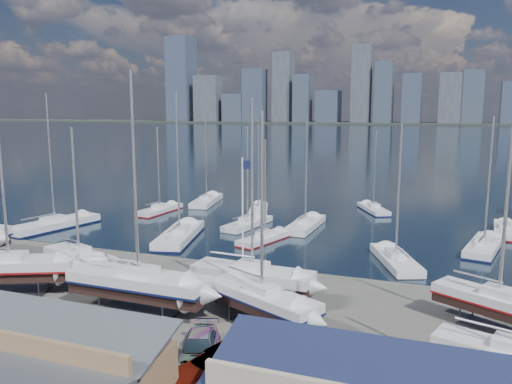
% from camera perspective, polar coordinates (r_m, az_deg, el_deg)
% --- Properties ---
extents(ground, '(1400.00, 1400.00, 0.00)m').
position_cam_1_polar(ground, '(40.68, -7.97, -12.10)').
color(ground, '#605E59').
rests_on(ground, ground).
extents(water, '(1400.00, 600.00, 0.40)m').
position_cam_1_polar(water, '(344.08, 17.36, 6.31)').
color(water, '#19273B').
rests_on(water, ground).
extents(far_shore, '(1400.00, 80.00, 2.20)m').
position_cam_1_polar(far_shore, '(603.71, 18.73, 7.43)').
color(far_shore, '#2D332D').
rests_on(far_shore, ground).
extents(skyline, '(639.14, 43.80, 107.69)m').
position_cam_1_polar(skyline, '(598.10, 18.14, 11.09)').
color(skyline, '#475166').
rests_on(skyline, far_shore).
extents(shed_grey, '(12.60, 8.40, 4.17)m').
position_cam_1_polar(shed_grey, '(28.06, -24.55, -18.28)').
color(shed_grey, '#8C6B4C').
rests_on(shed_grey, ground).
extents(sailboat_cradle_1, '(10.83, 7.08, 16.99)m').
position_cam_1_polar(sailboat_cradle_1, '(45.70, -26.36, -7.78)').
color(sailboat_cradle_1, '#2D2D33').
rests_on(sailboat_cradle_1, ground).
extents(sailboat_cradle_2, '(8.37, 4.72, 13.39)m').
position_cam_1_polar(sailboat_cradle_2, '(47.12, -19.56, -7.07)').
color(sailboat_cradle_2, '#2D2D33').
rests_on(sailboat_cradle_2, ground).
extents(sailboat_cradle_3, '(10.98, 3.20, 17.56)m').
position_cam_1_polar(sailboat_cradle_3, '(38.39, -13.24, -10.15)').
color(sailboat_cradle_3, '#2D2D33').
rests_on(sailboat_cradle_3, ground).
extents(sailboat_cradle_4, '(9.75, 3.23, 15.72)m').
position_cam_1_polar(sailboat_cradle_4, '(39.15, -0.43, -9.65)').
color(sailboat_cradle_4, '#2D2D33').
rests_on(sailboat_cradle_4, ground).
extents(sailboat_cradle_5, '(9.28, 6.17, 14.75)m').
position_cam_1_polar(sailboat_cradle_5, '(34.88, 0.67, -12.16)').
color(sailboat_cradle_5, '#2D2D33').
rests_on(sailboat_cradle_5, ground).
extents(sailboat_cradle_6, '(8.74, 6.25, 14.11)m').
position_cam_1_polar(sailboat_cradle_6, '(37.98, 25.97, -11.36)').
color(sailboat_cradle_6, '#2D2D33').
rests_on(sailboat_cradle_6, ground).
extents(sailboat_cradle_7, '(8.21, 4.57, 13.14)m').
position_cam_1_polar(sailboat_cradle_7, '(30.66, 27.26, -16.51)').
color(sailboat_cradle_7, '#2D2D33').
rests_on(sailboat_cradle_7, ground).
extents(sailboat_moored_0, '(5.77, 12.29, 17.72)m').
position_cam_1_polar(sailboat_moored_0, '(68.27, -22.01, -3.66)').
color(sailboat_moored_0, black).
rests_on(sailboat_moored_0, water).
extents(sailboat_moored_1, '(3.07, 8.94, 13.14)m').
position_cam_1_polar(sailboat_moored_1, '(74.58, -10.94, -2.11)').
color(sailboat_moored_1, black).
rests_on(sailboat_moored_1, water).
extents(sailboat_moored_2, '(4.73, 10.68, 15.60)m').
position_cam_1_polar(sailboat_moored_2, '(80.45, -5.67, -1.15)').
color(sailboat_moored_2, black).
rests_on(sailboat_moored_2, water).
extents(sailboat_moored_3, '(6.01, 12.27, 17.68)m').
position_cam_1_polar(sailboat_moored_3, '(58.60, -8.72, -5.13)').
color(sailboat_moored_3, black).
rests_on(sailboat_moored_3, water).
extents(sailboat_moored_4, '(4.01, 9.18, 13.41)m').
position_cam_1_polar(sailboat_moored_4, '(64.15, -0.97, -3.76)').
color(sailboat_moored_4, black).
rests_on(sailboat_moored_4, water).
extents(sailboat_moored_5, '(5.20, 9.37, 13.50)m').
position_cam_1_polar(sailboat_moored_5, '(72.89, 0.30, -2.20)').
color(sailboat_moored_5, black).
rests_on(sailboat_moored_5, water).
extents(sailboat_moored_6, '(4.64, 8.47, 12.20)m').
position_cam_1_polar(sailboat_moored_6, '(57.19, 1.03, -5.39)').
color(sailboat_moored_6, black).
rests_on(sailboat_moored_6, water).
extents(sailboat_moored_7, '(3.04, 10.06, 15.10)m').
position_cam_1_polar(sailboat_moored_7, '(63.69, 5.67, -3.90)').
color(sailboat_moored_7, black).
rests_on(sailboat_moored_7, water).
extents(sailboat_moored_8, '(5.89, 8.55, 12.55)m').
position_cam_1_polar(sailboat_moored_8, '(75.86, 13.25, -1.99)').
color(sailboat_moored_8, black).
rests_on(sailboat_moored_8, water).
extents(sailboat_moored_9, '(5.98, 9.75, 14.27)m').
position_cam_1_polar(sailboat_moored_9, '(50.78, 15.65, -7.61)').
color(sailboat_moored_9, black).
rests_on(sailboat_moored_9, water).
extents(sailboat_moored_10, '(4.89, 10.32, 14.89)m').
position_cam_1_polar(sailboat_moored_10, '(58.80, 24.60, -5.84)').
color(sailboat_moored_10, black).
rests_on(sailboat_moored_10, water).
extents(sailboat_moored_11, '(3.38, 9.38, 13.74)m').
position_cam_1_polar(sailboat_moored_11, '(67.91, 26.61, -4.04)').
color(sailboat_moored_11, black).
rests_on(sailboat_moored_11, water).
extents(car_b, '(4.99, 2.29, 1.59)m').
position_cam_1_polar(car_b, '(34.91, -22.58, -15.04)').
color(car_b, gray).
rests_on(car_b, ground).
extents(car_c, '(4.29, 6.37, 1.62)m').
position_cam_1_polar(car_c, '(29.31, -4.72, -19.14)').
color(car_c, gray).
rests_on(car_c, ground).
extents(car_d, '(3.83, 5.84, 1.57)m').
position_cam_1_polar(car_d, '(31.27, -6.53, -17.31)').
color(car_d, gray).
rests_on(car_d, ground).
extents(flagpole, '(0.99, 0.12, 11.19)m').
position_cam_1_polar(flagpole, '(39.33, -1.44, -3.01)').
color(flagpole, white).
rests_on(flagpole, ground).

